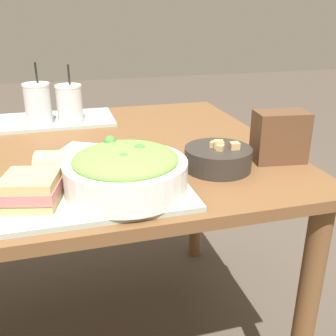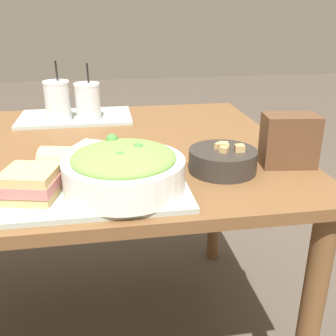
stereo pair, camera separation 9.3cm
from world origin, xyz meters
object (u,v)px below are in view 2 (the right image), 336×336
object	(u,v)px
soup_bowl	(223,159)
napkin_folded	(97,146)
drink_cup_dark	(58,102)
sandwich_near	(31,183)
chip_bag	(289,141)
salad_bowl	(124,168)
baguette_near	(72,162)
drink_cup_red	(88,102)

from	to	relation	value
soup_bowl	napkin_folded	distance (m)	0.42
drink_cup_dark	napkin_folded	bearing A→B (deg)	-64.41
napkin_folded	soup_bowl	bearing A→B (deg)	-38.28
drink_cup_dark	napkin_folded	size ratio (longest dim) A/B	1.29
sandwich_near	drink_cup_dark	size ratio (longest dim) A/B	0.64
chip_bag	drink_cup_dark	bearing A→B (deg)	147.95
drink_cup_dark	salad_bowl	bearing A→B (deg)	-72.38
salad_bowl	chip_bag	world-z (taller)	chip_bag
soup_bowl	napkin_folded	size ratio (longest dim) A/B	1.06
baguette_near	drink_cup_red	distance (m)	0.55
soup_bowl	sandwich_near	distance (m)	0.48
drink_cup_red	soup_bowl	bearing A→B (deg)	-56.89
baguette_near	drink_cup_red	size ratio (longest dim) A/B	0.77
sandwich_near	drink_cup_dark	xyz separation A→B (m)	(0.00, 0.65, 0.04)
sandwich_near	soup_bowl	bearing A→B (deg)	26.14
baguette_near	sandwich_near	bearing A→B (deg)	155.22
sandwich_near	drink_cup_dark	world-z (taller)	drink_cup_dark
sandwich_near	drink_cup_red	bearing A→B (deg)	94.01
napkin_folded	salad_bowl	bearing A→B (deg)	-79.53
baguette_near	chip_bag	bearing A→B (deg)	-74.23
salad_bowl	napkin_folded	world-z (taller)	salad_bowl
baguette_near	drink_cup_dark	size ratio (longest dim) A/B	0.73
sandwich_near	baguette_near	world-z (taller)	baguette_near
soup_bowl	chip_bag	bearing A→B (deg)	3.52
salad_bowl	drink_cup_dark	bearing A→B (deg)	107.62
baguette_near	drink_cup_dark	distance (m)	0.55
sandwich_near	chip_bag	size ratio (longest dim) A/B	0.91
soup_bowl	drink_cup_red	distance (m)	0.65
sandwich_near	chip_bag	distance (m)	0.66
baguette_near	drink_cup_red	world-z (taller)	drink_cup_red
drink_cup_dark	chip_bag	xyz separation A→B (m)	(0.65, -0.53, -0.01)
baguette_near	drink_cup_red	xyz separation A→B (m)	(0.03, 0.55, 0.02)
salad_bowl	sandwich_near	bearing A→B (deg)	-176.87
baguette_near	drink_cup_dark	bearing A→B (deg)	22.56
soup_bowl	chip_bag	size ratio (longest dim) A/B	1.17
drink_cup_red	salad_bowl	bearing A→B (deg)	-81.59
drink_cup_dark	napkin_folded	xyz separation A→B (m)	(0.14, -0.29, -0.08)
baguette_near	napkin_folded	size ratio (longest dim) A/B	0.95
salad_bowl	drink_cup_red	xyz separation A→B (m)	(-0.09, 0.64, 0.01)
drink_cup_red	napkin_folded	world-z (taller)	drink_cup_red
chip_bag	baguette_near	bearing A→B (deg)	-171.08
salad_bowl	baguette_near	xyz separation A→B (m)	(-0.12, 0.09, -0.01)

